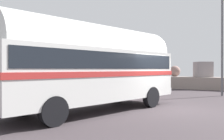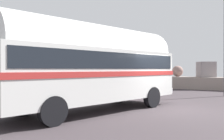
{
  "view_description": "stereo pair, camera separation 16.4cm",
  "coord_description": "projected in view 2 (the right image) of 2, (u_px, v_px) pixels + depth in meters",
  "views": [
    {
      "loc": [
        2.6,
        -10.44,
        1.82
      ],
      "look_at": [
        -1.8,
        -2.31,
        1.78
      ],
      "focal_mm": 37.6,
      "sensor_mm": 36.0,
      "label": 1
    },
    {
      "loc": [
        2.74,
        -10.37,
        1.82
      ],
      "look_at": [
        -1.8,
        -2.31,
        1.78
      ],
      "focal_mm": 37.6,
      "sensor_mm": 36.0,
      "label": 2
    }
  ],
  "objects": [
    {
      "name": "vintage_coach",
      "position": [
        94.0,
        64.0,
        9.96
      ],
      "size": [
        4.75,
        8.91,
        3.7
      ],
      "rotation": [
        0.0,
        0.0,
        -0.29
      ],
      "color": "black",
      "rests_on": "ground"
    },
    {
      "name": "lamp_post",
      "position": [
        224.0,
        35.0,
        15.44
      ],
      "size": [
        0.47,
        1.0,
        7.35
      ],
      "color": "#5B5B60",
      "rests_on": "ground"
    },
    {
      "name": "ground",
      "position": [
        173.0,
        110.0,
        10.38
      ],
      "size": [
        32.0,
        26.0,
        0.02
      ],
      "color": "#3B3337"
    },
    {
      "name": "breakwater",
      "position": [
        208.0,
        81.0,
        20.66
      ],
      "size": [
        31.36,
        2.51,
        2.47
      ],
      "color": "gray",
      "rests_on": "ground"
    }
  ]
}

